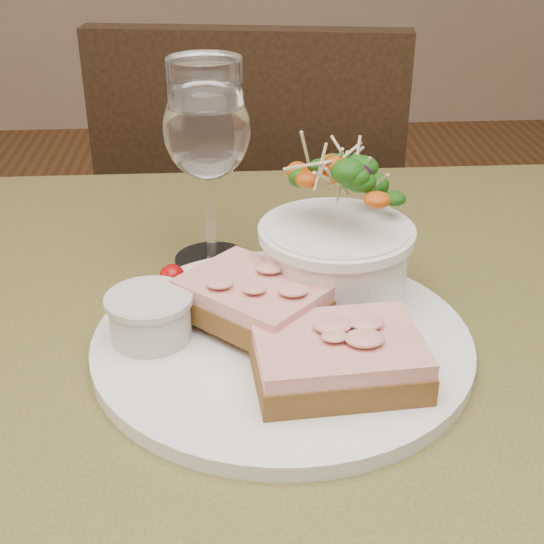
{
  "coord_description": "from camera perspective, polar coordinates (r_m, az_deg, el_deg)",
  "views": [
    {
      "loc": [
        -0.02,
        -0.47,
        1.08
      ],
      "look_at": [
        0.01,
        0.03,
        0.81
      ],
      "focal_mm": 50.0,
      "sensor_mm": 36.0,
      "label": 1
    }
  ],
  "objects": [
    {
      "name": "cafe_table",
      "position": [
        0.64,
        -0.83,
        -14.09
      ],
      "size": [
        0.8,
        0.8,
        0.75
      ],
      "color": "#473E1E",
      "rests_on": "ground"
    },
    {
      "name": "chair_far",
      "position": [
        1.39,
        -0.81,
        -6.14
      ],
      "size": [
        0.48,
        0.48,
        0.9
      ],
      "rotation": [
        0.0,
        0.0,
        3.0
      ],
      "color": "black",
      "rests_on": "ground"
    },
    {
      "name": "dinner_plate",
      "position": [
        0.58,
        0.77,
        -5.3
      ],
      "size": [
        0.29,
        0.29,
        0.01
      ],
      "primitive_type": "cylinder",
      "color": "white",
      "rests_on": "cafe_table"
    },
    {
      "name": "sandwich_front",
      "position": [
        0.53,
        4.97,
        -6.42
      ],
      "size": [
        0.12,
        0.1,
        0.03
      ],
      "rotation": [
        0.0,
        0.0,
        0.08
      ],
      "color": "#492913",
      "rests_on": "dinner_plate"
    },
    {
      "name": "sandwich_back",
      "position": [
        0.58,
        -1.39,
        -2.1
      ],
      "size": [
        0.13,
        0.13,
        0.03
      ],
      "rotation": [
        0.0,
        0.0,
        -0.76
      ],
      "color": "#492913",
      "rests_on": "dinner_plate"
    },
    {
      "name": "ramekin",
      "position": [
        0.57,
        -9.18,
        -3.2
      ],
      "size": [
        0.06,
        0.06,
        0.04
      ],
      "color": "beige",
      "rests_on": "dinner_plate"
    },
    {
      "name": "salad_bowl",
      "position": [
        0.61,
        4.89,
        3.27
      ],
      "size": [
        0.12,
        0.12,
        0.13
      ],
      "color": "white",
      "rests_on": "dinner_plate"
    },
    {
      "name": "garnish",
      "position": [
        0.65,
        -6.63,
        -0.32
      ],
      "size": [
        0.05,
        0.04,
        0.02
      ],
      "color": "black",
      "rests_on": "dinner_plate"
    },
    {
      "name": "wine_glass",
      "position": [
        0.67,
        -4.92,
        10.25
      ],
      "size": [
        0.08,
        0.08,
        0.18
      ],
      "color": "white",
      "rests_on": "cafe_table"
    }
  ]
}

